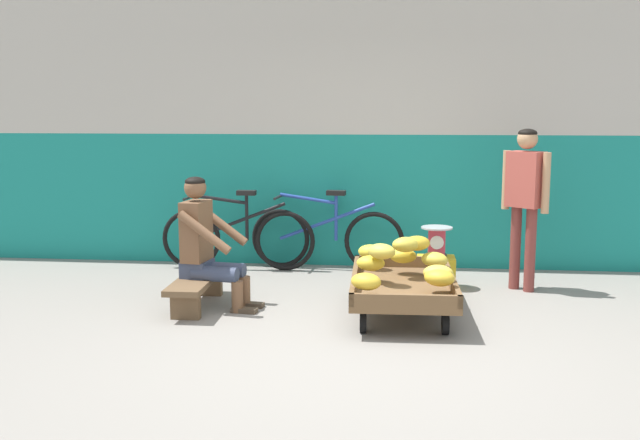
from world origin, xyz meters
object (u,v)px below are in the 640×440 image
(plastic_crate, at_px, (436,272))
(vendor_seated, at_px, (206,243))
(customer_adult, at_px, (525,191))
(low_bench, at_px, (198,284))
(bicycle_far_left, at_px, (326,237))
(weighing_scale, at_px, (437,241))
(bicycle_near_left, at_px, (237,237))
(banana_cart, at_px, (402,287))

(plastic_crate, bearing_deg, vendor_seated, -155.32)
(vendor_seated, relative_size, customer_adult, 0.75)
(low_bench, height_order, customer_adult, customer_adult)
(bicycle_far_left, bearing_deg, vendor_seated, -118.89)
(weighing_scale, bearing_deg, plastic_crate, 90.00)
(vendor_seated, height_order, bicycle_near_left, vendor_seated)
(vendor_seated, distance_m, weighing_scale, 2.22)
(vendor_seated, height_order, plastic_crate, vendor_seated)
(vendor_seated, relative_size, bicycle_near_left, 0.69)
(banana_cart, bearing_deg, bicycle_far_left, 115.61)
(weighing_scale, relative_size, bicycle_far_left, 0.18)
(vendor_seated, bearing_deg, customer_adult, 17.90)
(low_bench, relative_size, plastic_crate, 3.06)
(low_bench, height_order, plastic_crate, plastic_crate)
(low_bench, distance_m, customer_adult, 3.14)
(banana_cart, height_order, bicycle_near_left, bicycle_near_left)
(low_bench, relative_size, customer_adult, 0.72)
(bicycle_far_left, bearing_deg, plastic_crate, -30.97)
(bicycle_near_left, distance_m, bicycle_far_left, 0.95)
(vendor_seated, height_order, customer_adult, customer_adult)
(bicycle_near_left, height_order, customer_adult, customer_adult)
(low_bench, bearing_deg, bicycle_near_left, 88.95)
(low_bench, relative_size, bicycle_near_left, 0.66)
(plastic_crate, relative_size, bicycle_far_left, 0.22)
(weighing_scale, bearing_deg, low_bench, -156.54)
(vendor_seated, height_order, bicycle_far_left, vendor_seated)
(banana_cart, relative_size, bicycle_near_left, 0.88)
(banana_cart, xyz_separation_m, vendor_seated, (-1.69, 0.07, 0.33))
(bicycle_far_left, bearing_deg, banana_cart, -64.39)
(low_bench, bearing_deg, vendor_seated, -8.05)
(plastic_crate, relative_size, customer_adult, 0.24)
(banana_cart, xyz_separation_m, low_bench, (-1.78, 0.09, -0.04))
(plastic_crate, xyz_separation_m, weighing_scale, (0.00, -0.00, 0.30))
(plastic_crate, distance_m, bicycle_far_left, 1.33)
(low_bench, distance_m, weighing_scale, 2.31)
(vendor_seated, distance_m, bicycle_near_left, 1.52)
(vendor_seated, bearing_deg, bicycle_near_left, 92.28)
(banana_cart, relative_size, customer_adult, 0.95)
(vendor_seated, distance_m, plastic_crate, 2.26)
(banana_cart, height_order, weighing_scale, weighing_scale)
(banana_cart, relative_size, weighing_scale, 4.87)
(low_bench, distance_m, plastic_crate, 2.29)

